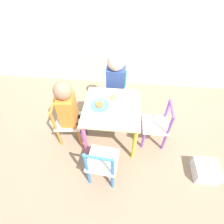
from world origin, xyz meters
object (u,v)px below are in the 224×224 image
Objects in this scene: child_left at (69,108)px; plate_left at (100,105)px; kids_table at (112,113)px; child_back at (115,80)px; chair_orange at (67,122)px; chair_blue at (102,163)px; plate_back at (113,98)px; storage_bin at (206,171)px; chair_teal at (116,92)px; chair_purple at (157,125)px.

child_left is 4.29× the size of plate_left.
kids_table is 0.69× the size of child_back.
chair_orange is 2.91× the size of plate_left.
child_left reaches higher than chair_blue.
plate_left and plate_back have the same top height.
plate_left is 1.17× the size of plate_back.
chair_teal is at bearing 138.66° from storage_bin.
chair_teal is at bearing 76.42° from plate_left.
plate_back reaches higher than kids_table.
plate_left is 0.80× the size of storage_bin.
child_left reaches higher than chair_orange.
child_back is (-0.00, 0.41, 0.08)m from kids_table.
child_left is at bearing -128.73° from chair_teal.
child_back is at bearing -90.00° from chair_teal.
chair_orange is 3.40× the size of plate_back.
child_left is at bearing -172.00° from plate_left.
kids_table is 1.04× the size of chair_orange.
chair_orange is at bearing -172.39° from plate_left.
plate_left is at bearing -135.00° from plate_back.
storage_bin is (1.38, -0.30, -0.19)m from chair_orange.
chair_orange is 2.33× the size of storage_bin.
chair_orange is at bearing -132.31° from chair_teal.
chair_orange is at bearing -160.74° from plate_back.
kids_table is at bearing -0.00° from plate_left.
child_left is 5.02× the size of plate_back.
kids_table is at bearing 159.25° from storage_bin.
child_back is at bearing -131.21° from chair_purple.
chair_purple reaches higher than plate_left.
storage_bin is (0.46, -0.35, -0.19)m from chair_purple.
chair_orange is at bearing 90.00° from child_left.
child_left is 3.44× the size of storage_bin.
chair_purple is at bearing -92.79° from child_left.
chair_orange is 1.00× the size of chair_purple.
chair_orange is at bearing -39.79° from chair_blue.
chair_blue is 2.33× the size of storage_bin.
child_left is (-0.40, -0.04, 0.06)m from kids_table.
chair_teal is at bearing -135.07° from chair_purple.
child_back reaches higher than child_left.
chair_teal is 3.40× the size of plate_back.
chair_orange is 0.93m from chair_purple.
storage_bin is (1.32, -0.31, -0.39)m from child_left.
storage_bin is at bearing -168.56° from chair_blue.
chair_purple reaches higher than kids_table.
child_back reaches higher than kids_table.
chair_orange is 0.68× the size of child_left.
plate_left is (-0.58, -0.00, 0.23)m from chair_purple.
chair_orange is at bearing 167.65° from storage_bin.
kids_table is 1.04m from storage_bin.
plate_left is (0.35, 0.05, 0.23)m from chair_orange.
plate_back is 1.11m from storage_bin.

